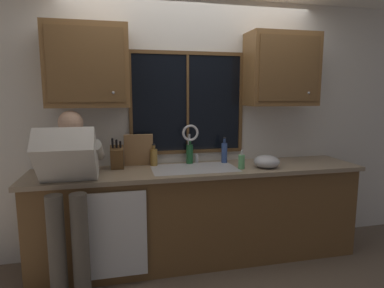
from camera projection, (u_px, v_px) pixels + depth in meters
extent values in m
cube|color=silver|center=(192.00, 127.00, 3.39)|extent=(5.48, 0.12, 2.55)
cube|color=black|center=(188.00, 103.00, 3.27)|extent=(1.10, 0.02, 0.95)
cube|color=brown|center=(188.00, 53.00, 3.19)|extent=(1.17, 0.02, 0.04)
cube|color=brown|center=(188.00, 152.00, 3.34)|extent=(1.17, 0.02, 0.04)
cube|color=brown|center=(130.00, 104.00, 3.14)|extent=(0.03, 0.02, 0.95)
cube|color=brown|center=(241.00, 103.00, 3.39)|extent=(0.03, 0.02, 0.95)
cube|color=brown|center=(188.00, 103.00, 3.26)|extent=(0.02, 0.02, 0.95)
cube|color=brown|center=(200.00, 216.00, 3.18)|extent=(3.08, 0.58, 0.88)
cube|color=gray|center=(200.00, 170.00, 3.09)|extent=(3.14, 0.62, 0.04)
cube|color=white|center=(110.00, 236.00, 2.68)|extent=(0.60, 0.02, 0.74)
cube|color=brown|center=(88.00, 66.00, 2.86)|extent=(0.71, 0.33, 0.72)
cube|color=brown|center=(86.00, 65.00, 2.70)|extent=(0.63, 0.01, 0.62)
sphere|color=#B2B2B7|center=(113.00, 93.00, 2.77)|extent=(0.02, 0.02, 0.02)
cube|color=brown|center=(281.00, 70.00, 3.28)|extent=(0.71, 0.33, 0.72)
cube|color=brown|center=(290.00, 68.00, 3.11)|extent=(0.63, 0.01, 0.62)
sphere|color=#B2B2B7|center=(309.00, 93.00, 3.19)|extent=(0.02, 0.02, 0.02)
cube|color=#B7B7BC|center=(194.00, 169.00, 3.09)|extent=(0.80, 0.46, 0.02)
cube|color=#9C9CA0|center=(173.00, 181.00, 3.06)|extent=(0.36, 0.42, 0.20)
cube|color=#9C9CA0|center=(214.00, 178.00, 3.15)|extent=(0.36, 0.42, 0.20)
cube|color=#B7B7BC|center=(194.00, 179.00, 3.10)|extent=(0.04, 0.42, 0.20)
cylinder|color=silver|center=(189.00, 149.00, 3.27)|extent=(0.03, 0.03, 0.30)
torus|color=silver|center=(190.00, 133.00, 3.19)|extent=(0.16, 0.02, 0.16)
cylinder|color=silver|center=(197.00, 158.00, 3.31)|extent=(0.03, 0.03, 0.09)
cylinder|color=#595147|center=(57.00, 251.00, 2.45)|extent=(0.13, 0.13, 0.88)
cylinder|color=#595147|center=(81.00, 249.00, 2.49)|extent=(0.13, 0.13, 0.88)
cube|color=beige|center=(68.00, 162.00, 2.57)|extent=(0.44, 0.56, 0.57)
sphere|color=tan|center=(71.00, 123.00, 2.79)|extent=(0.21, 0.21, 0.21)
cylinder|color=beige|center=(43.00, 153.00, 2.69)|extent=(0.09, 0.52, 0.26)
cylinder|color=beige|center=(98.00, 150.00, 2.78)|extent=(0.09, 0.52, 0.26)
cube|color=brown|center=(117.00, 158.00, 3.04)|extent=(0.12, 0.18, 0.25)
cylinder|color=black|center=(112.00, 143.00, 2.95)|extent=(0.02, 0.05, 0.09)
cylinder|color=black|center=(116.00, 144.00, 2.96)|extent=(0.02, 0.04, 0.08)
cylinder|color=black|center=(120.00, 144.00, 2.97)|extent=(0.02, 0.04, 0.06)
cube|color=#997047|center=(138.00, 150.00, 3.16)|extent=(0.28, 0.09, 0.32)
ellipsoid|color=#B7B7BC|center=(267.00, 162.00, 3.11)|extent=(0.25, 0.25, 0.12)
cylinder|color=#59A566|center=(242.00, 162.00, 3.05)|extent=(0.06, 0.06, 0.13)
cylinder|color=silver|center=(242.00, 153.00, 3.04)|extent=(0.02, 0.02, 0.04)
cylinder|color=silver|center=(243.00, 151.00, 3.02)|extent=(0.01, 0.04, 0.01)
cylinder|color=olive|center=(154.00, 157.00, 3.19)|extent=(0.07, 0.07, 0.16)
cylinder|color=brown|center=(154.00, 147.00, 3.17)|extent=(0.03, 0.03, 0.04)
cylinder|color=black|center=(154.00, 144.00, 3.17)|extent=(0.04, 0.04, 0.01)
cylinder|color=#1E592D|center=(190.00, 154.00, 3.28)|extent=(0.07, 0.07, 0.19)
cylinder|color=#184724|center=(190.00, 142.00, 3.26)|extent=(0.03, 0.03, 0.05)
cylinder|color=black|center=(190.00, 139.00, 3.26)|extent=(0.03, 0.03, 0.01)
cylinder|color=#334C8C|center=(224.00, 153.00, 3.32)|extent=(0.06, 0.06, 0.20)
cylinder|color=navy|center=(224.00, 141.00, 3.30)|extent=(0.03, 0.03, 0.05)
cylinder|color=black|center=(225.00, 138.00, 3.29)|extent=(0.03, 0.03, 0.01)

